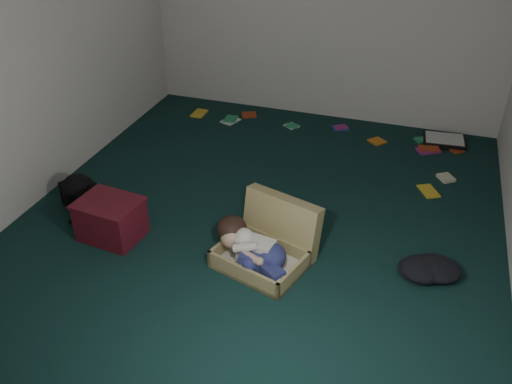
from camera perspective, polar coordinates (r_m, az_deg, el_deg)
The scene contains 11 objects.
floor at distance 4.70m, azimuth 0.58°, elevation -2.66°, with size 4.50×4.50×0.00m, color #0F2B28.
wall_back at distance 6.18m, azimuth 7.46°, elevation 19.13°, with size 4.50×4.50×0.00m, color silver.
wall_front at distance 2.31m, azimuth -16.82°, elevation -6.77°, with size 4.50×4.50×0.00m, color silver.
wall_left at distance 5.04m, azimuth -22.23°, elevation 13.98°, with size 4.50×4.50×0.00m, color silver.
suitcase at distance 4.17m, azimuth 1.38°, elevation -5.46°, with size 0.80×0.79×0.47m.
person at distance 4.06m, azimuth -0.42°, elevation -5.92°, with size 0.65×0.48×0.29m.
maroon_bin at distance 4.54m, azimuth -15.05°, elevation -2.77°, with size 0.53×0.44×0.34m.
backpack at distance 5.03m, azimuth -17.95°, elevation -0.20°, with size 0.41×0.33×0.24m, color black, non-canonical shape.
clothing_pile at distance 4.29m, azimuth 16.84°, elevation -7.18°, with size 0.43×0.35×0.14m, color black, non-canonical shape.
paper_tray at distance 6.22m, azimuth 19.20°, elevation 5.13°, with size 0.46×0.36×0.06m.
book_scatter at distance 6.03m, azimuth 9.45°, elevation 5.51°, with size 3.13×1.29×0.02m.
Camera 1 is at (1.17, -3.66, 2.71)m, focal length 38.00 mm.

